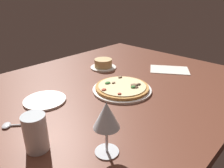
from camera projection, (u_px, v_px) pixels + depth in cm
name	position (u px, v px, depth cm)	size (l,w,h in cm)	color
dining_table	(102.00, 93.00, 103.37)	(150.00, 110.00, 4.00)	brown
pizza_main	(122.00, 88.00, 100.77)	(27.21, 27.21, 3.37)	white
ramekin_on_saucer	(103.00, 64.00, 128.37)	(15.10, 15.10, 5.48)	silver
wine_glass_far	(106.00, 117.00, 58.68)	(7.49, 7.49, 16.43)	silver
water_glass	(36.00, 135.00, 62.75)	(6.82, 6.82, 11.47)	silver
side_plate	(45.00, 100.00, 91.61)	(17.52, 17.52, 0.90)	white
paper_menu	(169.00, 70.00, 126.31)	(13.66, 21.61, 0.30)	silver
spoon	(11.00, 125.00, 75.02)	(9.72, 8.93, 1.00)	silver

